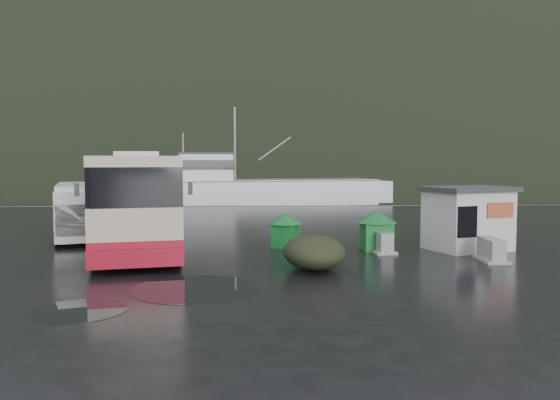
{
  "coord_description": "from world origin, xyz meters",
  "views": [
    {
      "loc": [
        1.62,
        -20.07,
        3.25
      ],
      "look_at": [
        2.43,
        2.12,
        1.7
      ],
      "focal_mm": 35.0,
      "sensor_mm": 36.0,
      "label": 1
    }
  ],
  "objects_px": {
    "jersey_barrier_a": "(380,252)",
    "ticket_kiosk": "(467,250)",
    "coach_bus": "(138,243)",
    "waste_bin_left": "(285,247)",
    "dome_tent": "(314,269)",
    "fishing_trawler": "(265,199)",
    "white_van": "(81,239)",
    "jersey_barrier_b": "(491,261)",
    "waste_bin_right": "(376,250)"
  },
  "relations": [
    {
      "from": "jersey_barrier_a",
      "to": "ticket_kiosk",
      "type": "bearing_deg",
      "value": 6.72
    },
    {
      "from": "coach_bus",
      "to": "waste_bin_left",
      "type": "relative_size",
      "value": 10.05
    },
    {
      "from": "coach_bus",
      "to": "jersey_barrier_a",
      "type": "relative_size",
      "value": 8.6
    },
    {
      "from": "dome_tent",
      "to": "fishing_trawler",
      "type": "xyz_separation_m",
      "value": [
        -1.21,
        31.67,
        0.0
      ]
    },
    {
      "from": "white_van",
      "to": "jersey_barrier_a",
      "type": "xyz_separation_m",
      "value": [
        11.96,
        -3.84,
        0.0
      ]
    },
    {
      "from": "white_van",
      "to": "jersey_barrier_b",
      "type": "height_order",
      "value": "white_van"
    },
    {
      "from": "waste_bin_right",
      "to": "dome_tent",
      "type": "distance_m",
      "value": 4.25
    },
    {
      "from": "dome_tent",
      "to": "ticket_kiosk",
      "type": "distance_m",
      "value": 6.95
    },
    {
      "from": "white_van",
      "to": "waste_bin_left",
      "type": "xyz_separation_m",
      "value": [
        8.57,
        -2.59,
        0.0
      ]
    },
    {
      "from": "waste_bin_left",
      "to": "jersey_barrier_b",
      "type": "height_order",
      "value": "waste_bin_left"
    },
    {
      "from": "white_van",
      "to": "waste_bin_right",
      "type": "bearing_deg",
      "value": -34.4
    },
    {
      "from": "dome_tent",
      "to": "fishing_trawler",
      "type": "distance_m",
      "value": 31.69
    },
    {
      "from": "white_van",
      "to": "ticket_kiosk",
      "type": "height_order",
      "value": "white_van"
    },
    {
      "from": "coach_bus",
      "to": "fishing_trawler",
      "type": "relative_size",
      "value": 0.57
    },
    {
      "from": "coach_bus",
      "to": "jersey_barrier_b",
      "type": "height_order",
      "value": "coach_bus"
    },
    {
      "from": "jersey_barrier_a",
      "to": "jersey_barrier_b",
      "type": "height_order",
      "value": "jersey_barrier_a"
    },
    {
      "from": "ticket_kiosk",
      "to": "jersey_barrier_a",
      "type": "height_order",
      "value": "ticket_kiosk"
    },
    {
      "from": "waste_bin_right",
      "to": "jersey_barrier_a",
      "type": "height_order",
      "value": "waste_bin_right"
    },
    {
      "from": "coach_bus",
      "to": "waste_bin_left",
      "type": "xyz_separation_m",
      "value": [
        5.88,
        -1.32,
        0.0
      ]
    },
    {
      "from": "jersey_barrier_a",
      "to": "jersey_barrier_b",
      "type": "bearing_deg",
      "value": -30.55
    },
    {
      "from": "white_van",
      "to": "jersey_barrier_b",
      "type": "relative_size",
      "value": 3.82
    },
    {
      "from": "waste_bin_left",
      "to": "waste_bin_right",
      "type": "distance_m",
      "value": 3.44
    },
    {
      "from": "waste_bin_left",
      "to": "jersey_barrier_b",
      "type": "xyz_separation_m",
      "value": [
        6.64,
        -3.17,
        0.0
      ]
    },
    {
      "from": "coach_bus",
      "to": "waste_bin_right",
      "type": "bearing_deg",
      "value": -25.83
    },
    {
      "from": "jersey_barrier_b",
      "to": "ticket_kiosk",
      "type": "bearing_deg",
      "value": 87.82
    },
    {
      "from": "waste_bin_left",
      "to": "ticket_kiosk",
      "type": "relative_size",
      "value": 0.43
    },
    {
      "from": "jersey_barrier_a",
      "to": "fishing_trawler",
      "type": "distance_m",
      "value": 28.92
    },
    {
      "from": "coach_bus",
      "to": "fishing_trawler",
      "type": "bearing_deg",
      "value": 66.35
    },
    {
      "from": "ticket_kiosk",
      "to": "fishing_trawler",
      "type": "height_order",
      "value": "fishing_trawler"
    },
    {
      "from": "waste_bin_right",
      "to": "fishing_trawler",
      "type": "xyz_separation_m",
      "value": [
        -3.84,
        28.33,
        0.0
      ]
    },
    {
      "from": "white_van",
      "to": "ticket_kiosk",
      "type": "bearing_deg",
      "value": -30.59
    },
    {
      "from": "ticket_kiosk",
      "to": "waste_bin_right",
      "type": "bearing_deg",
      "value": 161.24
    },
    {
      "from": "white_van",
      "to": "waste_bin_left",
      "type": "bearing_deg",
      "value": -34.7
    },
    {
      "from": "jersey_barrier_a",
      "to": "white_van",
      "type": "bearing_deg",
      "value": 162.18
    },
    {
      "from": "white_van",
      "to": "ticket_kiosk",
      "type": "distance_m",
      "value": 15.68
    },
    {
      "from": "coach_bus",
      "to": "waste_bin_right",
      "type": "xyz_separation_m",
      "value": [
        9.19,
        -2.25,
        0.0
      ]
    },
    {
      "from": "dome_tent",
      "to": "jersey_barrier_b",
      "type": "relative_size",
      "value": 1.78
    },
    {
      "from": "waste_bin_right",
      "to": "jersey_barrier_b",
      "type": "xyz_separation_m",
      "value": [
        3.33,
        -2.24,
        0.0
      ]
    },
    {
      "from": "white_van",
      "to": "fishing_trawler",
      "type": "xyz_separation_m",
      "value": [
        8.04,
        24.81,
        0.0
      ]
    },
    {
      "from": "dome_tent",
      "to": "fishing_trawler",
      "type": "bearing_deg",
      "value": 92.18
    },
    {
      "from": "coach_bus",
      "to": "dome_tent",
      "type": "distance_m",
      "value": 8.62
    },
    {
      "from": "white_van",
      "to": "dome_tent",
      "type": "xyz_separation_m",
      "value": [
        9.25,
        -6.86,
        0.0
      ]
    },
    {
      "from": "waste_bin_left",
      "to": "fishing_trawler",
      "type": "relative_size",
      "value": 0.06
    },
    {
      "from": "jersey_barrier_a",
      "to": "waste_bin_right",
      "type": "bearing_deg",
      "value": 103.22
    },
    {
      "from": "waste_bin_right",
      "to": "dome_tent",
      "type": "xyz_separation_m",
      "value": [
        -2.64,
        -3.34,
        0.0
      ]
    },
    {
      "from": "jersey_barrier_a",
      "to": "fishing_trawler",
      "type": "relative_size",
      "value": 0.07
    },
    {
      "from": "dome_tent",
      "to": "jersey_barrier_b",
      "type": "distance_m",
      "value": 6.07
    },
    {
      "from": "jersey_barrier_b",
      "to": "white_van",
      "type": "bearing_deg",
      "value": 159.25
    },
    {
      "from": "waste_bin_right",
      "to": "fishing_trawler",
      "type": "distance_m",
      "value": 28.59
    },
    {
      "from": "waste_bin_left",
      "to": "jersey_barrier_a",
      "type": "xyz_separation_m",
      "value": [
        3.39,
        -1.25,
        0.0
      ]
    }
  ]
}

